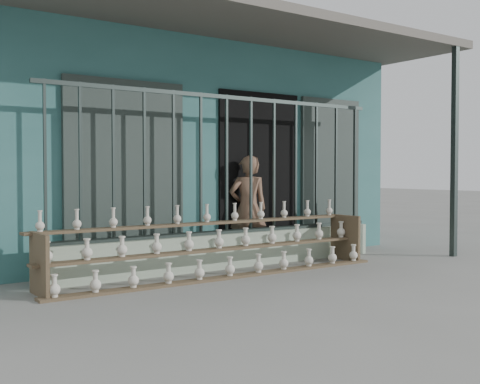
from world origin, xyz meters
TOP-DOWN VIEW (x-y plane):
  - ground at (0.00, 0.00)m, footprint 60.00×60.00m
  - workshop_building at (0.00, 4.23)m, footprint 7.40×6.60m
  - parapet_wall at (0.00, 1.30)m, footprint 5.00×0.20m
  - security_fence at (-0.00, 1.30)m, footprint 5.00×0.04m
  - shelf_rack at (-0.39, 0.89)m, footprint 4.50×0.68m
  - elderly_woman at (0.56, 1.60)m, footprint 0.63×0.53m

SIDE VIEW (x-z plane):
  - ground at x=0.00m, z-range 0.00..0.00m
  - parapet_wall at x=0.00m, z-range 0.00..0.45m
  - shelf_rack at x=-0.39m, z-range -0.07..0.79m
  - elderly_woman at x=0.56m, z-range 0.00..1.48m
  - security_fence at x=0.00m, z-range 0.45..2.25m
  - workshop_building at x=0.00m, z-range 0.02..3.23m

